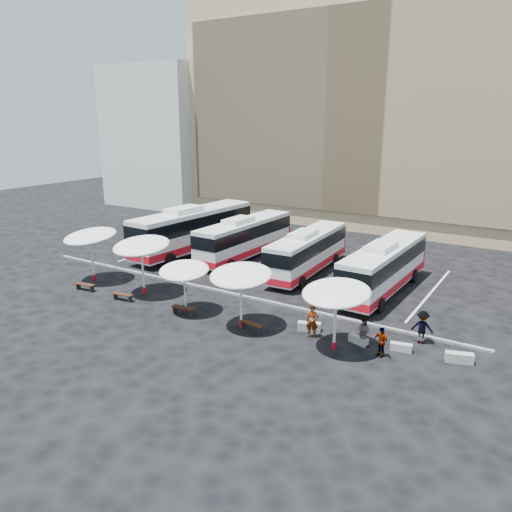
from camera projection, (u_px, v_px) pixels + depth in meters
The scene contains 26 objects.
ground at pixel (220, 295), 33.80m from camera, with size 120.00×120.00×0.00m, color black.
sandstone_building at pixel (384, 108), 56.36m from camera, with size 42.00×18.25×29.60m.
apartment_block at pixel (174, 136), 68.52m from camera, with size 14.00×14.00×18.00m, color silver.
curb_divider at pixel (224, 292), 34.19m from camera, with size 34.00×0.25×0.15m, color black.
bay_lines at pixel (278, 266), 40.32m from camera, with size 24.15×12.00×0.01m.
bus_0 at pixel (194, 228), 44.01m from camera, with size 3.71×13.39×4.20m.
bus_1 at pixel (245, 237), 42.31m from camera, with size 2.82×11.38×3.60m.
bus_2 at pixel (308, 251), 38.22m from camera, with size 2.95×10.95×3.44m.
bus_3 at pixel (384, 266), 34.01m from camera, with size 2.86×11.42×3.61m.
sunshade_0 at pixel (90, 236), 35.92m from camera, with size 4.50×4.54×3.94m.
sunshade_1 at pixel (141, 246), 33.24m from camera, with size 4.04×4.08×3.96m.
sunshade_2 at pixel (184, 270), 30.17m from camera, with size 3.94×3.96×3.18m.
sunshade_3 at pixel (241, 275), 27.85m from camera, with size 4.04×4.07×3.68m.
sunshade_4 at pixel (336, 293), 25.14m from camera, with size 3.91×3.95×3.66m.
wood_bench_0 at pixel (85, 285), 34.64m from camera, with size 1.59×0.59×0.48m.
wood_bench_1 at pixel (123, 295), 32.78m from camera, with size 1.52×0.60×0.45m.
wood_bench_2 at pixel (183, 309), 30.43m from camera, with size 1.60×0.61×0.48m.
wood_bench_3 at pixel (252, 325), 28.08m from camera, with size 1.60×0.65×0.48m.
conc_bench_0 at pixel (309, 326), 28.19m from camera, with size 1.29×0.43×0.48m, color #969691.
conc_bench_1 at pixel (358, 340), 26.56m from camera, with size 1.09×0.36×0.41m, color #969691.
conc_bench_2 at pixel (401, 347), 25.74m from camera, with size 1.10×0.37×0.41m, color #969691.
conc_bench_3 at pixel (459, 358), 24.55m from camera, with size 1.32×0.44×0.49m, color #969691.
passenger_0 at pixel (312, 321), 27.17m from camera, with size 0.67×0.44×1.85m, color black.
passenger_1 at pixel (363, 331), 26.28m from camera, with size 0.78×0.61×1.60m, color black.
passenger_2 at pixel (381, 342), 25.04m from camera, with size 0.92×0.38×1.58m, color black.
passenger_3 at pixel (422, 327), 26.46m from camera, with size 1.18×0.68×1.82m, color black.
Camera 1 is at (18.99, -25.65, 11.73)m, focal length 35.00 mm.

